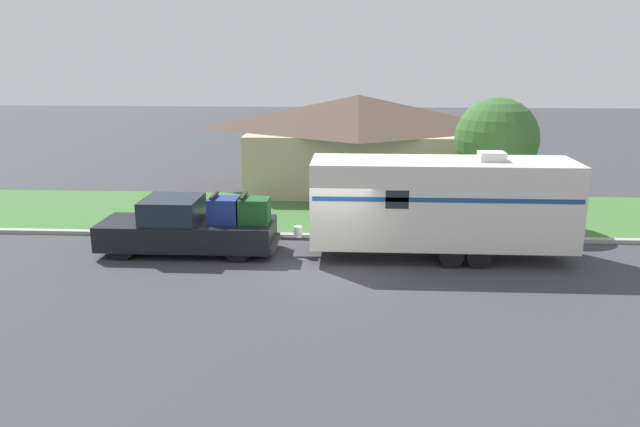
# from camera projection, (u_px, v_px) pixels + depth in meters

# --- Properties ---
(ground_plane) EXTENTS (120.00, 120.00, 0.00)m
(ground_plane) POSITION_uv_depth(u_px,v_px,m) (329.00, 274.00, 18.77)
(ground_plane) COLOR #38383D
(curb_strip) EXTENTS (80.00, 0.30, 0.14)m
(curb_strip) POSITION_uv_depth(u_px,v_px,m) (334.00, 236.00, 22.37)
(curb_strip) COLOR #999993
(curb_strip) RESTS_ON ground_plane
(lawn_strip) EXTENTS (80.00, 7.00, 0.03)m
(lawn_strip) POSITION_uv_depth(u_px,v_px,m) (337.00, 213.00, 25.92)
(lawn_strip) COLOR #3D6B33
(lawn_strip) RESTS_ON ground_plane
(house_across_street) EXTENTS (11.19, 7.04, 4.52)m
(house_across_street) POSITION_uv_depth(u_px,v_px,m) (358.00, 140.00, 30.31)
(house_across_street) COLOR tan
(house_across_street) RESTS_ON ground_plane
(pickup_truck) EXTENTS (5.82, 2.08, 1.99)m
(pickup_truck) POSITION_uv_depth(u_px,v_px,m) (190.00, 227.00, 20.59)
(pickup_truck) COLOR black
(pickup_truck) RESTS_ON ground_plane
(travel_trailer) EXTENTS (9.32, 2.41, 3.47)m
(travel_trailer) POSITION_uv_depth(u_px,v_px,m) (442.00, 202.00, 19.90)
(travel_trailer) COLOR black
(travel_trailer) RESTS_ON ground_plane
(mailbox) EXTENTS (0.48, 0.20, 1.30)m
(mailbox) POSITION_uv_depth(u_px,v_px,m) (413.00, 208.00, 22.65)
(mailbox) COLOR brown
(mailbox) RESTS_ON ground_plane
(tree_in_yard) EXTENTS (3.19, 3.19, 4.85)m
(tree_in_yard) POSITION_uv_depth(u_px,v_px,m) (496.00, 139.00, 23.83)
(tree_in_yard) COLOR brown
(tree_in_yard) RESTS_ON ground_plane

